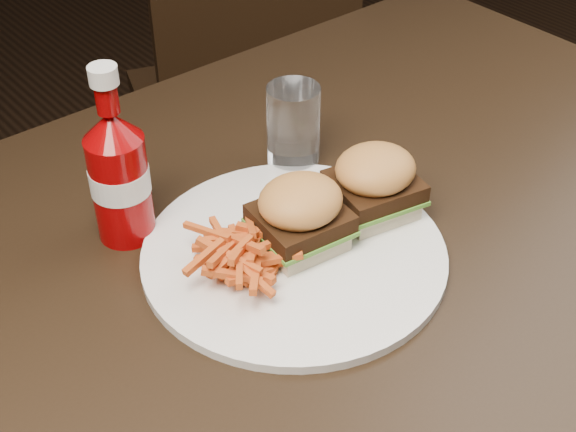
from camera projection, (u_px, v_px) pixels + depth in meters
dining_table at (327, 239)px, 0.91m from camera, size 1.20×0.80×0.04m
chair_far at (237, 106)px, 1.73m from camera, size 0.52×0.52×0.04m
plate at (294, 254)px, 0.85m from camera, size 0.32×0.32×0.01m
sandwich_half_a at (300, 236)px, 0.85m from camera, size 0.09×0.08×0.02m
sandwich_half_b at (373, 204)px, 0.89m from camera, size 0.09×0.09×0.02m
fries_pile at (240, 253)px, 0.81m from camera, size 0.11×0.11×0.04m
ketchup_bottle at (121, 189)px, 0.85m from camera, size 0.07×0.07×0.12m
tumbler at (293, 125)px, 0.96m from camera, size 0.07×0.07×0.10m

